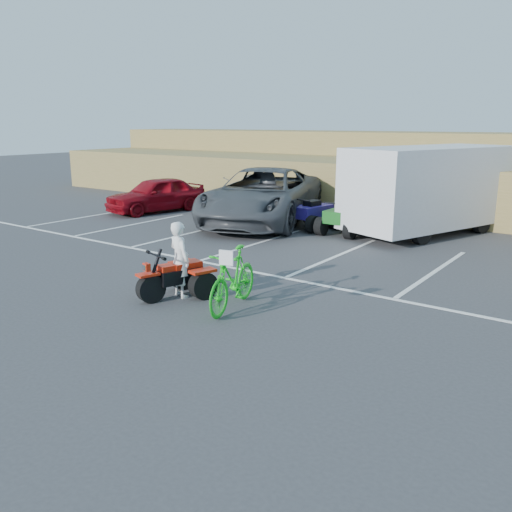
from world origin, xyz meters
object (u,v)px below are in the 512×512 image
Objects in this scene: green_dirt_bike at (233,279)px; cargo_trailer at (430,187)px; red_trike_atv at (175,297)px; red_car at (156,194)px; rider at (180,259)px; grey_pickup at (263,196)px; quad_atv_blue at (311,229)px; quad_atv_green at (343,234)px.

cargo_trailer is at bearing 73.29° from green_dirt_bike.
red_car reaches higher than red_trike_atv.
red_trike_atv is at bearing 90.00° from rider.
grey_pickup reaches higher than red_trike_atv.
rider reaches higher than quad_atv_blue.
quad_atv_blue is (-1.44, 8.18, 0.00)m from red_trike_atv.
red_car is at bearing -177.93° from quad_atv_green.
cargo_trailer is 4.09m from quad_atv_blue.
cargo_trailer is at bearing 33.36° from quad_atv_blue.
green_dirt_bike is at bearing -75.99° from grey_pickup.
grey_pickup is (-3.55, 8.05, 0.17)m from rider.
quad_atv_green is at bearing -71.36° from rider.
cargo_trailer is at bearing -1.63° from grey_pickup.
quad_atv_green reaches higher than quad_atv_blue.
rider is 7.89m from quad_atv_green.
grey_pickup is at bearing 130.52° from red_trike_atv.
rider is 9.85m from cargo_trailer.
grey_pickup reaches higher than quad_atv_green.
quad_atv_blue is at bearing -17.89° from grey_pickup.
grey_pickup is 4.09× the size of quad_atv_green.
green_dirt_bike is 0.49× the size of red_car.
green_dirt_bike is 0.31× the size of cargo_trailer.
quad_atv_green is at bearing -120.49° from cargo_trailer.
cargo_trailer reaches higher than red_car.
grey_pickup is at bearing 176.32° from quad_atv_green.
red_car is at bearing 155.15° from red_trike_atv.
quad_atv_blue reaches higher than red_trike_atv.
cargo_trailer is (5.51, 1.57, 0.54)m from grey_pickup.
cargo_trailer is (0.59, 9.58, 0.91)m from green_dirt_bike.
quad_atv_blue is at bearing 171.46° from quad_atv_green.
quad_atv_green is (-0.17, 7.84, -0.80)m from rider.
green_dirt_bike is (1.42, 0.18, 0.61)m from red_trike_atv.
rider is at bearing -29.32° from red_car.
rider reaches higher than green_dirt_bike.
red_trike_atv is 0.38× the size of red_car.
red_car reaches higher than quad_atv_blue.
rider reaches higher than red_trike_atv.
quad_atv_green reaches higher than red_trike_atv.
rider is at bearing -83.78° from grey_pickup.
quad_atv_green is (1.31, -0.19, 0.00)m from quad_atv_blue.
cargo_trailer is 3.86× the size of quad_atv_blue.
green_dirt_bike is 0.29× the size of grey_pickup.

